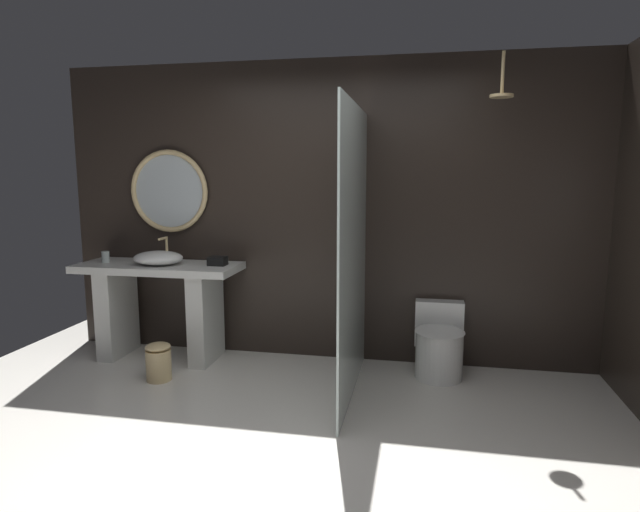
{
  "coord_description": "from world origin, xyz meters",
  "views": [
    {
      "loc": [
        0.83,
        -2.67,
        1.64
      ],
      "look_at": [
        0.15,
        0.82,
        1.09
      ],
      "focal_mm": 29.69,
      "sensor_mm": 36.0,
      "label": 1
    }
  ],
  "objects_px": {
    "rain_shower_head": "(502,91)",
    "waste_bin": "(159,361)",
    "toilet": "(439,344)",
    "vessel_sink": "(158,258)",
    "tumbler_cup": "(106,257)",
    "round_wall_mirror": "(169,191)",
    "tissue_box": "(218,261)"
  },
  "relations": [
    {
      "from": "vessel_sink",
      "to": "tumbler_cup",
      "type": "height_order",
      "value": "vessel_sink"
    },
    {
      "from": "tumbler_cup",
      "to": "toilet",
      "type": "distance_m",
      "value": 3.01
    },
    {
      "from": "vessel_sink",
      "to": "tissue_box",
      "type": "height_order",
      "value": "vessel_sink"
    },
    {
      "from": "tissue_box",
      "to": "waste_bin",
      "type": "bearing_deg",
      "value": -120.16
    },
    {
      "from": "tissue_box",
      "to": "rain_shower_head",
      "type": "relative_size",
      "value": 0.47
    },
    {
      "from": "round_wall_mirror",
      "to": "waste_bin",
      "type": "relative_size",
      "value": 2.44
    },
    {
      "from": "vessel_sink",
      "to": "rain_shower_head",
      "type": "relative_size",
      "value": 1.37
    },
    {
      "from": "tissue_box",
      "to": "toilet",
      "type": "height_order",
      "value": "tissue_box"
    },
    {
      "from": "tumbler_cup",
      "to": "rain_shower_head",
      "type": "distance_m",
      "value": 3.56
    },
    {
      "from": "round_wall_mirror",
      "to": "rain_shower_head",
      "type": "relative_size",
      "value": 2.35
    },
    {
      "from": "vessel_sink",
      "to": "round_wall_mirror",
      "type": "bearing_deg",
      "value": 94.29
    },
    {
      "from": "waste_bin",
      "to": "vessel_sink",
      "type": "bearing_deg",
      "value": 114.11
    },
    {
      "from": "tumbler_cup",
      "to": "waste_bin",
      "type": "distance_m",
      "value": 1.16
    },
    {
      "from": "rain_shower_head",
      "to": "waste_bin",
      "type": "distance_m",
      "value": 3.33
    },
    {
      "from": "vessel_sink",
      "to": "tissue_box",
      "type": "distance_m",
      "value": 0.52
    },
    {
      "from": "tumbler_cup",
      "to": "round_wall_mirror",
      "type": "relative_size",
      "value": 0.13
    },
    {
      "from": "round_wall_mirror",
      "to": "toilet",
      "type": "distance_m",
      "value": 2.73
    },
    {
      "from": "round_wall_mirror",
      "to": "rain_shower_head",
      "type": "xyz_separation_m",
      "value": [
        2.8,
        -0.39,
        0.75
      ]
    },
    {
      "from": "rain_shower_head",
      "to": "toilet",
      "type": "height_order",
      "value": "rain_shower_head"
    },
    {
      "from": "tumbler_cup",
      "to": "toilet",
      "type": "bearing_deg",
      "value": 1.34
    },
    {
      "from": "rain_shower_head",
      "to": "toilet",
      "type": "xyz_separation_m",
      "value": [
        -0.37,
        0.19,
        -1.97
      ]
    },
    {
      "from": "round_wall_mirror",
      "to": "toilet",
      "type": "height_order",
      "value": "round_wall_mirror"
    },
    {
      "from": "round_wall_mirror",
      "to": "waste_bin",
      "type": "distance_m",
      "value": 1.55
    },
    {
      "from": "tissue_box",
      "to": "toilet",
      "type": "relative_size",
      "value": 0.26
    },
    {
      "from": "tumbler_cup",
      "to": "tissue_box",
      "type": "height_order",
      "value": "tumbler_cup"
    },
    {
      "from": "waste_bin",
      "to": "toilet",
      "type": "bearing_deg",
      "value": 14.18
    },
    {
      "from": "waste_bin",
      "to": "tumbler_cup",
      "type": "bearing_deg",
      "value": 146.3
    },
    {
      "from": "toilet",
      "to": "tumbler_cup",
      "type": "bearing_deg",
      "value": -178.66
    },
    {
      "from": "rain_shower_head",
      "to": "waste_bin",
      "type": "xyz_separation_m",
      "value": [
        -2.57,
        -0.36,
        -2.07
      ]
    },
    {
      "from": "vessel_sink",
      "to": "toilet",
      "type": "height_order",
      "value": "vessel_sink"
    },
    {
      "from": "toilet",
      "to": "waste_bin",
      "type": "distance_m",
      "value": 2.28
    },
    {
      "from": "tissue_box",
      "to": "toilet",
      "type": "distance_m",
      "value": 2.0
    }
  ]
}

